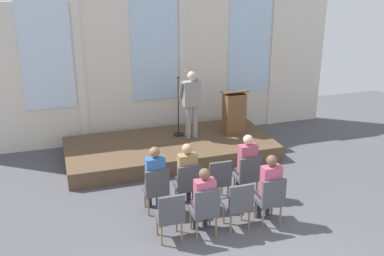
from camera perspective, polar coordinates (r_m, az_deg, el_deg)
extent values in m
cube|color=silver|center=(12.25, -4.69, 7.20)|extent=(10.15, 0.10, 3.74)
cube|color=silver|center=(11.77, -17.80, 8.80)|extent=(1.24, 0.04, 2.76)
cube|color=silver|center=(11.92, -13.78, 6.32)|extent=(0.20, 0.08, 3.74)
cube|color=silver|center=(12.07, -4.71, 9.95)|extent=(1.24, 0.04, 2.76)
cube|color=silver|center=(12.39, -1.14, 7.41)|extent=(0.20, 0.08, 3.74)
cube|color=silver|center=(12.94, 7.25, 10.56)|extent=(1.24, 0.04, 2.76)
cube|color=silver|center=(13.39, 10.15, 8.09)|extent=(0.20, 0.08, 3.74)
cube|color=brown|center=(11.42, -2.77, -2.63)|extent=(5.10, 2.32, 0.38)
cylinder|color=gray|center=(11.46, -0.47, 0.75)|extent=(0.14, 0.14, 0.84)
cylinder|color=gray|center=(11.51, 0.39, 0.84)|extent=(0.14, 0.14, 0.84)
cube|color=gray|center=(11.26, -0.04, 4.34)|extent=(0.42, 0.22, 0.63)
cube|color=#26663F|center=(11.34, -0.22, 4.86)|extent=(0.06, 0.01, 0.38)
sphere|color=beige|center=(11.15, -0.06, 6.58)|extent=(0.21, 0.21, 0.21)
cylinder|color=gray|center=(11.24, -1.33, 4.81)|extent=(0.09, 0.28, 0.45)
cylinder|color=gray|center=(11.34, 0.50, 6.17)|extent=(0.15, 0.36, 0.15)
cylinder|color=gray|center=(11.44, 0.07, 6.45)|extent=(0.11, 0.34, 0.15)
sphere|color=beige|center=(11.64, -0.76, 7.02)|extent=(0.10, 0.10, 0.10)
cylinder|color=black|center=(11.79, -1.69, -0.78)|extent=(0.28, 0.28, 0.03)
cylinder|color=black|center=(11.54, -1.73, 2.65)|extent=(0.02, 0.02, 1.45)
sphere|color=#262626|center=(11.33, -1.77, 6.33)|extent=(0.07, 0.07, 0.07)
cube|color=brown|center=(11.86, 5.29, 1.89)|extent=(0.52, 0.40, 1.05)
cube|color=brown|center=(11.71, 5.34, 4.54)|extent=(0.60, 0.48, 0.14)
cylinder|color=olive|center=(9.23, -3.72, -8.44)|extent=(0.04, 0.04, 0.40)
cylinder|color=olive|center=(9.17, -5.93, -8.74)|extent=(0.04, 0.04, 0.40)
cylinder|color=olive|center=(8.94, -3.18, -9.45)|extent=(0.04, 0.04, 0.40)
cylinder|color=olive|center=(8.88, -5.46, -9.77)|extent=(0.04, 0.04, 0.40)
cube|color=#47474C|center=(8.94, -4.61, -7.75)|extent=(0.46, 0.44, 0.08)
cube|color=#47474C|center=(8.65, -4.37, -6.74)|extent=(0.46, 0.06, 0.46)
cylinder|color=#2D2D33|center=(9.18, -5.39, -8.53)|extent=(0.10, 0.10, 0.44)
cylinder|color=#2D2D33|center=(9.21, -4.29, -8.38)|extent=(0.10, 0.10, 0.44)
cube|color=#2D2D33|center=(8.96, -4.71, -7.24)|extent=(0.34, 0.36, 0.12)
cube|color=#3366A5|center=(8.71, -4.61, -5.51)|extent=(0.36, 0.20, 0.58)
sphere|color=#8C6647|center=(8.56, -4.72, -3.03)|extent=(0.20, 0.20, 0.20)
cylinder|color=olive|center=(9.38, 0.09, -7.89)|extent=(0.04, 0.04, 0.40)
cylinder|color=olive|center=(9.29, -2.04, -8.20)|extent=(0.04, 0.04, 0.40)
cylinder|color=olive|center=(9.10, 0.75, -8.85)|extent=(0.04, 0.04, 0.40)
cylinder|color=olive|center=(9.01, -1.45, -9.19)|extent=(0.04, 0.04, 0.40)
cube|color=#47474C|center=(9.08, -0.67, -7.20)|extent=(0.46, 0.44, 0.08)
cube|color=#47474C|center=(8.80, -0.31, -6.19)|extent=(0.46, 0.06, 0.46)
cylinder|color=#2D2D33|center=(9.31, -1.52, -7.99)|extent=(0.10, 0.10, 0.44)
cylinder|color=#2D2D33|center=(9.36, -0.45, -7.83)|extent=(0.10, 0.10, 0.44)
cube|color=#2D2D33|center=(9.10, -0.78, -6.70)|extent=(0.34, 0.36, 0.12)
cube|color=#997F4C|center=(8.86, -0.58, -5.02)|extent=(0.36, 0.20, 0.57)
sphere|color=tan|center=(8.71, -0.63, -2.62)|extent=(0.20, 0.20, 0.20)
cylinder|color=olive|center=(9.58, 3.76, -7.33)|extent=(0.04, 0.04, 0.40)
cylinder|color=olive|center=(9.46, 1.71, -7.65)|extent=(0.04, 0.04, 0.40)
cylinder|color=olive|center=(9.30, 4.53, -8.25)|extent=(0.04, 0.04, 0.40)
cylinder|color=olive|center=(9.18, 2.42, -8.59)|extent=(0.04, 0.04, 0.40)
cube|color=#47474C|center=(9.27, 3.13, -6.64)|extent=(0.46, 0.44, 0.08)
cube|color=#47474C|center=(8.99, 3.59, -5.62)|extent=(0.46, 0.06, 0.46)
cylinder|color=olive|center=(9.80, 7.26, -6.76)|extent=(0.04, 0.04, 0.40)
cylinder|color=olive|center=(9.67, 5.30, -7.08)|extent=(0.04, 0.04, 0.40)
cylinder|color=olive|center=(9.53, 8.11, -7.63)|extent=(0.04, 0.04, 0.40)
cylinder|color=olive|center=(9.40, 6.11, -7.98)|extent=(0.04, 0.04, 0.40)
cube|color=#47474C|center=(9.49, 6.76, -6.07)|extent=(0.46, 0.44, 0.08)
cube|color=#47474C|center=(9.22, 7.31, -5.06)|extent=(0.46, 0.06, 0.46)
cylinder|color=#2D2D33|center=(9.70, 5.78, -6.87)|extent=(0.10, 0.10, 0.44)
cylinder|color=#2D2D33|center=(9.77, 6.76, -6.71)|extent=(0.10, 0.10, 0.44)
cube|color=#2D2D33|center=(9.51, 6.62, -5.60)|extent=(0.34, 0.36, 0.12)
cube|color=#B24C66|center=(9.27, 6.99, -3.87)|extent=(0.36, 0.20, 0.60)
sphere|color=beige|center=(9.13, 7.05, -1.46)|extent=(0.20, 0.20, 0.20)
cylinder|color=olive|center=(8.38, -1.96, -11.67)|extent=(0.04, 0.04, 0.40)
cylinder|color=olive|center=(8.30, -4.41, -12.04)|extent=(0.04, 0.04, 0.40)
cylinder|color=olive|center=(8.10, -1.29, -12.89)|extent=(0.04, 0.04, 0.40)
cylinder|color=olive|center=(8.02, -3.83, -13.29)|extent=(0.04, 0.04, 0.40)
cube|color=#47474C|center=(8.07, -2.90, -11.03)|extent=(0.46, 0.44, 0.08)
cube|color=#47474C|center=(7.77, -2.57, -10.03)|extent=(0.46, 0.06, 0.46)
cylinder|color=olive|center=(8.54, 2.23, -10.98)|extent=(0.04, 0.04, 0.40)
cylinder|color=olive|center=(8.44, -0.12, -11.37)|extent=(0.04, 0.04, 0.40)
cylinder|color=olive|center=(8.27, 3.04, -12.14)|extent=(0.04, 0.04, 0.40)
cylinder|color=olive|center=(8.17, 0.62, -12.57)|extent=(0.04, 0.04, 0.40)
cube|color=#47474C|center=(8.23, 1.46, -10.34)|extent=(0.46, 0.44, 0.08)
cube|color=#47474C|center=(7.94, 1.93, -9.33)|extent=(0.46, 0.06, 0.46)
cylinder|color=#2D2D33|center=(8.46, 0.46, -11.13)|extent=(0.10, 0.10, 0.44)
cylinder|color=#2D2D33|center=(8.51, 1.63, -10.93)|extent=(0.10, 0.10, 0.44)
cube|color=#2D2D33|center=(8.25, 1.33, -9.78)|extent=(0.34, 0.36, 0.12)
cube|color=#B24C66|center=(8.00, 1.60, -8.19)|extent=(0.36, 0.20, 0.51)
sphere|color=brown|center=(7.85, 1.58, -5.77)|extent=(0.20, 0.20, 0.20)
cylinder|color=olive|center=(8.75, 6.22, -10.27)|extent=(0.04, 0.04, 0.40)
cylinder|color=olive|center=(8.63, 4.00, -10.67)|extent=(0.04, 0.04, 0.40)
cylinder|color=olive|center=(8.49, 7.16, -11.36)|extent=(0.04, 0.04, 0.40)
cylinder|color=olive|center=(8.36, 4.86, -11.80)|extent=(0.04, 0.04, 0.40)
cube|color=#47474C|center=(8.43, 5.62, -9.62)|extent=(0.46, 0.44, 0.08)
cube|color=#47474C|center=(8.15, 6.21, -8.61)|extent=(0.46, 0.06, 0.46)
cylinder|color=olive|center=(9.00, 10.00, -9.54)|extent=(0.04, 0.04, 0.40)
cylinder|color=olive|center=(8.86, 7.90, -9.95)|extent=(0.04, 0.04, 0.40)
cylinder|color=olive|center=(8.75, 11.03, -10.57)|extent=(0.04, 0.04, 0.40)
cylinder|color=olive|center=(8.60, 8.87, -11.02)|extent=(0.04, 0.04, 0.40)
cube|color=#47474C|center=(8.68, 9.54, -8.90)|extent=(0.46, 0.44, 0.08)
cube|color=#47474C|center=(8.40, 10.23, -7.88)|extent=(0.46, 0.06, 0.46)
cylinder|color=#2D2D33|center=(8.89, 8.41, -9.71)|extent=(0.10, 0.10, 0.44)
cylinder|color=#2D2D33|center=(8.96, 9.46, -9.51)|extent=(0.10, 0.10, 0.44)
cube|color=#2D2D33|center=(8.70, 9.39, -8.37)|extent=(0.34, 0.36, 0.12)
cube|color=#B24C66|center=(8.45, 9.86, -6.59)|extent=(0.36, 0.20, 0.59)
sphere|color=brown|center=(8.29, 9.96, -4.03)|extent=(0.20, 0.20, 0.20)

